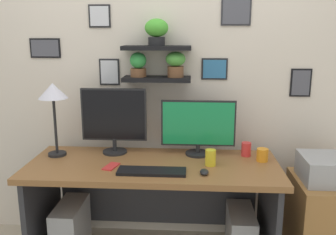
% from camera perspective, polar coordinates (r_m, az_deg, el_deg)
% --- Properties ---
extents(back_wall_assembly, '(4.40, 0.24, 2.70)m').
position_cam_1_polar(back_wall_assembly, '(2.84, -1.49, 7.55)').
color(back_wall_assembly, beige).
rests_on(back_wall_assembly, ground).
extents(desk, '(1.73, 0.68, 0.75)m').
position_cam_1_polar(desk, '(2.68, -2.17, -10.85)').
color(desk, brown).
rests_on(desk, ground).
extents(monitor_left, '(0.48, 0.18, 0.48)m').
position_cam_1_polar(monitor_left, '(2.73, -8.37, -0.15)').
color(monitor_left, black).
rests_on(monitor_left, desk).
extents(monitor_right, '(0.54, 0.18, 0.40)m').
position_cam_1_polar(monitor_right, '(2.68, 4.70, -1.38)').
color(monitor_right, black).
rests_on(monitor_right, desk).
extents(keyboard, '(0.44, 0.14, 0.02)m').
position_cam_1_polar(keyboard, '(2.39, -2.53, -8.33)').
color(keyboard, black).
rests_on(keyboard, desk).
extents(computer_mouse, '(0.06, 0.09, 0.03)m').
position_cam_1_polar(computer_mouse, '(2.37, 5.63, -8.38)').
color(computer_mouse, black).
rests_on(computer_mouse, desk).
extents(desk_lamp, '(0.21, 0.21, 0.53)m').
position_cam_1_polar(desk_lamp, '(2.72, -17.36, 3.16)').
color(desk_lamp, black).
rests_on(desk_lamp, desk).
extents(cell_phone, '(0.10, 0.15, 0.01)m').
position_cam_1_polar(cell_phone, '(2.51, -8.80, -7.50)').
color(cell_phone, red).
rests_on(cell_phone, desk).
extents(coffee_mug, '(0.08, 0.08, 0.09)m').
position_cam_1_polar(coffee_mug, '(2.66, 14.41, -5.63)').
color(coffee_mug, orange).
rests_on(coffee_mug, desk).
extents(pen_cup, '(0.07, 0.07, 0.10)m').
position_cam_1_polar(pen_cup, '(2.74, 12.01, -4.83)').
color(pen_cup, red).
rests_on(pen_cup, desk).
extents(water_cup, '(0.07, 0.07, 0.11)m').
position_cam_1_polar(water_cup, '(2.51, 6.60, -6.20)').
color(water_cup, yellow).
rests_on(water_cup, desk).
extents(drawer_cabinet, '(0.44, 0.50, 0.65)m').
position_cam_1_polar(drawer_cabinet, '(2.89, 23.05, -14.94)').
color(drawer_cabinet, '#9E6B38').
rests_on(drawer_cabinet, ground).
extents(printer, '(0.38, 0.34, 0.17)m').
position_cam_1_polar(printer, '(2.73, 23.83, -7.30)').
color(printer, '#9E9EA3').
rests_on(printer, drawer_cabinet).
extents(computer_tower_left, '(0.18, 0.40, 0.44)m').
position_cam_1_polar(computer_tower_left, '(2.87, -14.74, -16.82)').
color(computer_tower_left, '#99999E').
rests_on(computer_tower_left, ground).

